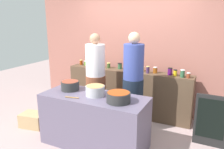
{
  "coord_description": "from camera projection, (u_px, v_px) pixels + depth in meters",
  "views": [
    {
      "loc": [
        1.7,
        -3.11,
        2.05
      ],
      "look_at": [
        0.0,
        0.35,
        1.05
      ],
      "focal_mm": 35.45,
      "sensor_mm": 36.0,
      "label": 1
    }
  ],
  "objects": [
    {
      "name": "preserve_jar_10",
      "position": [
        175.0,
        73.0,
        4.2
      ],
      "size": [
        0.07,
        0.07,
        0.12
      ],
      "color": "gold",
      "rests_on": "display_shelf"
    },
    {
      "name": "preserve_jar_4",
      "position": [
        131.0,
        68.0,
        4.61
      ],
      "size": [
        0.07,
        0.07,
        0.12
      ],
      "color": "#4C1155",
      "rests_on": "display_shelf"
    },
    {
      "name": "preserve_jar_11",
      "position": [
        182.0,
        74.0,
        4.1
      ],
      "size": [
        0.09,
        0.09,
        0.14
      ],
      "color": "#2F5B3B",
      "rests_on": "display_shelf"
    },
    {
      "name": "preserve_jar_0",
      "position": [
        81.0,
        62.0,
        5.21
      ],
      "size": [
        0.07,
        0.07,
        0.12
      ],
      "color": "#92360E",
      "rests_on": "display_shelf"
    },
    {
      "name": "preserve_jar_5",
      "position": [
        137.0,
        68.0,
        4.57
      ],
      "size": [
        0.08,
        0.08,
        0.14
      ],
      "color": "brown",
      "rests_on": "display_shelf"
    },
    {
      "name": "preserve_jar_2",
      "position": [
        109.0,
        65.0,
        4.85
      ],
      "size": [
        0.07,
        0.07,
        0.12
      ],
      "color": "#3B5526",
      "rests_on": "display_shelf"
    },
    {
      "name": "ground",
      "position": [
        103.0,
        136.0,
        3.94
      ],
      "size": [
        12.0,
        12.0,
        0.0
      ],
      "primitive_type": "plane",
      "color": "#AA8F8E"
    },
    {
      "name": "preserve_jar_9",
      "position": [
        170.0,
        71.0,
        4.27
      ],
      "size": [
        0.09,
        0.09,
        0.14
      ],
      "color": "#4B115A",
      "rests_on": "display_shelf"
    },
    {
      "name": "preserve_jar_6",
      "position": [
        142.0,
        69.0,
        4.56
      ],
      "size": [
        0.08,
        0.08,
        0.1
      ],
      "color": "gold",
      "rests_on": "display_shelf"
    },
    {
      "name": "cooking_pot_center",
      "position": [
        95.0,
        91.0,
        3.46
      ],
      "size": [
        0.3,
        0.3,
        0.16
      ],
      "color": "#B7B7BC",
      "rests_on": "prep_table"
    },
    {
      "name": "cooking_pot_right",
      "position": [
        118.0,
        97.0,
        3.2
      ],
      "size": [
        0.35,
        0.35,
        0.15
      ],
      "color": "#2D2D2D",
      "rests_on": "prep_table"
    },
    {
      "name": "prep_table",
      "position": [
        94.0,
        121.0,
        3.57
      ],
      "size": [
        1.7,
        0.7,
        0.85
      ],
      "primitive_type": "cube",
      "color": "#5C536A",
      "rests_on": "ground"
    },
    {
      "name": "preserve_jar_7",
      "position": [
        148.0,
        70.0,
        4.41
      ],
      "size": [
        0.07,
        0.07,
        0.14
      ],
      "color": "#412A4F",
      "rests_on": "display_shelf"
    },
    {
      "name": "bread_crate",
      "position": [
        33.0,
        120.0,
        4.26
      ],
      "size": [
        0.5,
        0.4,
        0.26
      ],
      "primitive_type": "cube",
      "rotation": [
        0.0,
        0.0,
        0.17
      ],
      "color": "tan",
      "rests_on": "ground"
    },
    {
      "name": "cook_with_tongs",
      "position": [
        96.0,
        84.0,
        4.27
      ],
      "size": [
        0.38,
        0.38,
        1.77
      ],
      "color": "brown",
      "rests_on": "ground"
    },
    {
      "name": "wooden_spoon",
      "position": [
        72.0,
        97.0,
        3.37
      ],
      "size": [
        0.22,
        0.06,
        0.02
      ],
      "primitive_type": "cylinder",
      "rotation": [
        1.57,
        0.0,
        1.77
      ],
      "color": "#9E703D",
      "rests_on": "prep_table"
    },
    {
      "name": "preserve_jar_3",
      "position": [
        120.0,
        66.0,
        4.78
      ],
      "size": [
        0.09,
        0.09,
        0.13
      ],
      "color": "#335C39",
      "rests_on": "display_shelf"
    },
    {
      "name": "storefront_wall",
      "position": [
        134.0,
        43.0,
        4.82
      ],
      "size": [
        4.8,
        0.12,
        3.0
      ],
      "primitive_type": "cube",
      "color": "#9E6054",
      "rests_on": "ground"
    },
    {
      "name": "cook_in_cap",
      "position": [
        133.0,
        88.0,
        3.93
      ],
      "size": [
        0.37,
        0.37,
        1.81
      ],
      "color": "#16202F",
      "rests_on": "ground"
    },
    {
      "name": "preserve_jar_1",
      "position": [
        86.0,
        63.0,
        5.14
      ],
      "size": [
        0.08,
        0.08,
        0.11
      ],
      "color": "olive",
      "rests_on": "display_shelf"
    },
    {
      "name": "preserve_jar_12",
      "position": [
        188.0,
        75.0,
        4.06
      ],
      "size": [
        0.07,
        0.07,
        0.1
      ],
      "color": "brown",
      "rests_on": "display_shelf"
    },
    {
      "name": "chalkboard_sign",
      "position": [
        211.0,
        121.0,
        3.54
      ],
      "size": [
        0.5,
        0.05,
        0.87
      ],
      "color": "black",
      "rests_on": "ground"
    },
    {
      "name": "cooking_pot_left",
      "position": [
        70.0,
        86.0,
        3.73
      ],
      "size": [
        0.3,
        0.3,
        0.16
      ],
      "color": "#2D2D2D",
      "rests_on": "prep_table"
    },
    {
      "name": "preserve_jar_8",
      "position": [
        155.0,
        70.0,
        4.41
      ],
      "size": [
        0.09,
        0.09,
        0.12
      ],
      "color": "#904914",
      "rests_on": "display_shelf"
    },
    {
      "name": "display_shelf",
      "position": [
        127.0,
        92.0,
        4.77
      ],
      "size": [
        2.7,
        0.36,
        0.97
      ],
      "primitive_type": "cube",
      "color": "brown",
      "rests_on": "ground"
    }
  ]
}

